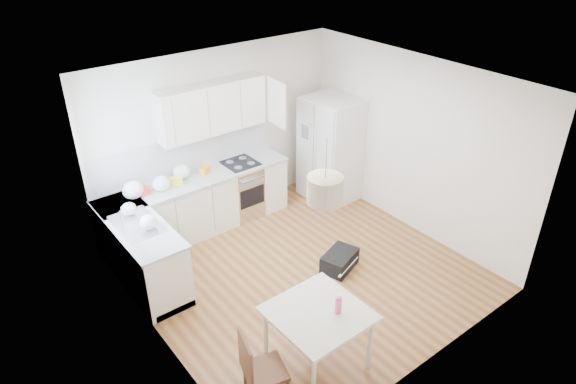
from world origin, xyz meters
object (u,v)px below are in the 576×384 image
object	(u,v)px
refrigerator	(331,149)
dining_chair	(265,369)
dining_table	(318,318)
gym_bag	(340,260)

from	to	relation	value
refrigerator	dining_chair	distance (m)	4.40
refrigerator	dining_chair	bearing A→B (deg)	-142.03
dining_table	dining_chair	size ratio (longest dim) A/B	1.03
refrigerator	dining_table	bearing A→B (deg)	-135.66
refrigerator	dining_table	world-z (taller)	refrigerator
dining_table	gym_bag	size ratio (longest dim) A/B	1.79
dining_table	refrigerator	bearing A→B (deg)	45.39
dining_chair	dining_table	bearing A→B (deg)	20.74
dining_table	dining_chair	world-z (taller)	dining_chair
refrigerator	dining_table	size ratio (longest dim) A/B	1.83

